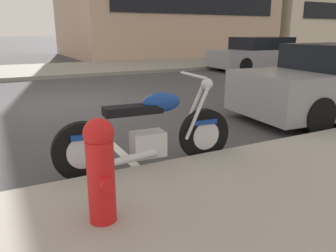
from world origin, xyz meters
name	(u,v)px	position (x,y,z in m)	size (l,w,h in m)	color
ground_plane	(67,104)	(0.00, 0.00, 0.00)	(260.00, 260.00, 0.00)	#3D3D3F
sidewalk_far_curb	(257,60)	(12.00, 7.00, 0.07)	(120.00, 5.00, 0.14)	gray
parking_stall_stripe	(125,156)	(0.00, -3.90, 0.00)	(0.12, 2.20, 0.01)	silver
parked_motorcycle	(150,134)	(0.13, -4.43, 0.44)	(2.24, 0.62, 1.14)	black
car_opposite_curb	(261,54)	(9.18, 3.62, 0.66)	(4.69, 1.91, 1.40)	gray
fire_hydrant	(101,168)	(-0.79, -5.55, 0.60)	(0.24, 0.36, 0.86)	red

